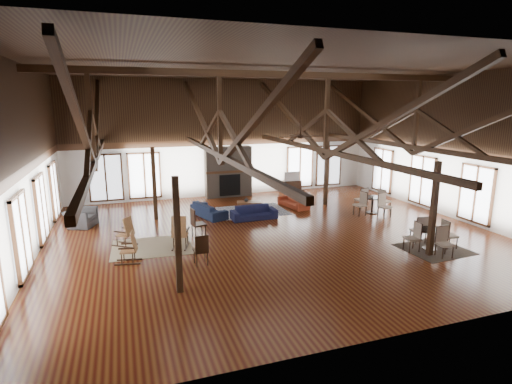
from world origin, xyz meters
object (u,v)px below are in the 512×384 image
object	(u,v)px
sofa_navy_front	(254,213)
armchair	(81,218)
sofa_navy_left	(209,210)
cafe_table_near	(431,236)
coffee_table	(249,203)
sofa_orange	(294,201)
tv_console	(290,186)
cafe_table_far	(373,202)

from	to	relation	value
sofa_navy_front	armchair	world-z (taller)	armchair
sofa_navy_front	sofa_navy_left	size ratio (longest dim) A/B	0.96
sofa_navy_left	cafe_table_near	distance (m)	8.84
sofa_navy_front	coffee_table	world-z (taller)	sofa_navy_front
cafe_table_near	sofa_navy_front	bearing A→B (deg)	130.07
cafe_table_near	coffee_table	bearing A→B (deg)	122.64
sofa_navy_front	sofa_orange	distance (m)	2.77
sofa_orange	tv_console	bearing A→B (deg)	148.90
sofa_navy_left	coffee_table	size ratio (longest dim) A/B	1.66
sofa_navy_left	cafe_table_far	bearing A→B (deg)	-122.23
sofa_navy_front	sofa_navy_left	world-z (taller)	sofa_navy_left
sofa_orange	tv_console	distance (m)	3.42
armchair	cafe_table_near	xyz separation A→B (m)	(11.28, -6.51, 0.13)
sofa_navy_front	cafe_table_near	world-z (taller)	cafe_table_near
sofa_navy_front	armchair	size ratio (longest dim) A/B	1.76
armchair	tv_console	xyz separation A→B (m)	(10.47, 3.34, -0.06)
sofa_navy_left	sofa_orange	world-z (taller)	sofa_navy_left
sofa_navy_front	coffee_table	xyz separation A→B (m)	(0.22, 1.32, 0.08)
sofa_navy_left	cafe_table_far	size ratio (longest dim) A/B	1.00
coffee_table	cafe_table_near	size ratio (longest dim) A/B	0.63
sofa_navy_front	sofa_navy_left	xyz separation A→B (m)	(-1.72, 1.02, 0.01)
cafe_table_far	tv_console	size ratio (longest dim) A/B	1.70
coffee_table	armchair	distance (m)	7.04
sofa_orange	sofa_navy_front	bearing A→B (deg)	-70.96
armchair	cafe_table_near	bearing A→B (deg)	-98.54
sofa_navy_front	tv_console	size ratio (longest dim) A/B	1.64
coffee_table	tv_console	distance (m)	4.71
cafe_table_far	tv_console	xyz separation A→B (m)	(-1.64, 5.34, -0.21)
coffee_table	cafe_table_far	xyz separation A→B (m)	(5.07, -2.12, 0.14)
coffee_table	sofa_orange	bearing A→B (deg)	13.99
armchair	sofa_orange	bearing A→B (deg)	-67.67
sofa_navy_left	coffee_table	distance (m)	1.96
sofa_navy_left	sofa_orange	size ratio (longest dim) A/B	1.11
sofa_navy_front	tv_console	distance (m)	5.83
tv_console	coffee_table	bearing A→B (deg)	-136.78
coffee_table	sofa_navy_front	bearing A→B (deg)	-86.18
cafe_table_near	cafe_table_far	world-z (taller)	cafe_table_far
armchair	tv_console	distance (m)	10.99
sofa_orange	cafe_table_far	size ratio (longest dim) A/B	0.91
sofa_navy_left	armchair	bearing A→B (deg)	70.19
cafe_table_near	cafe_table_far	xyz separation A→B (m)	(0.83, 4.50, 0.02)
sofa_navy_left	armchair	distance (m)	5.11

